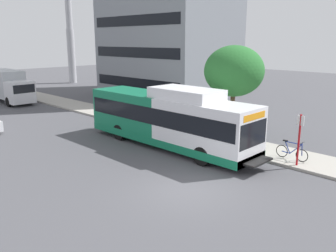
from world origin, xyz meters
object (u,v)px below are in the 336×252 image
(bicycle_parked, at_px, (292,152))
(street_tree_near_stop, at_px, (234,71))
(bus_stop_sign_pole, at_px, (299,136))
(transit_bus, at_px, (168,119))
(box_truck_background, at_px, (9,86))

(bicycle_parked, relative_size, street_tree_near_stop, 0.30)
(bus_stop_sign_pole, bearing_deg, bicycle_parked, 42.32)
(bus_stop_sign_pole, xyz_separation_m, street_tree_near_stop, (1.85, 5.20, 2.73))
(bus_stop_sign_pole, bearing_deg, transit_bus, 105.23)
(bus_stop_sign_pole, bearing_deg, street_tree_near_stop, 70.45)
(bus_stop_sign_pole, height_order, box_truck_background, box_truck_background)
(transit_bus, distance_m, bus_stop_sign_pole, 7.38)
(bus_stop_sign_pole, distance_m, bicycle_parked, 1.40)
(bus_stop_sign_pole, xyz_separation_m, box_truck_background, (-2.40, 29.38, 0.09))
(bus_stop_sign_pole, bearing_deg, box_truck_background, 94.67)
(bicycle_parked, bearing_deg, box_truck_background, 96.04)
(bus_stop_sign_pole, xyz_separation_m, bicycle_parked, (0.65, 0.59, -1.09))
(transit_bus, xyz_separation_m, bicycle_parked, (2.59, -6.53, -1.14))
(street_tree_near_stop, xyz_separation_m, box_truck_background, (-4.25, 24.17, -2.64))
(bus_stop_sign_pole, distance_m, box_truck_background, 29.48)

